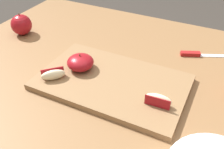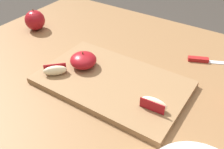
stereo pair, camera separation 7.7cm
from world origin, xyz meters
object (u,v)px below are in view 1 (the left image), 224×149
(cutting_board, at_px, (112,82))
(whole_apple_red_delicious, at_px, (21,25))
(apple_half_skin_up, at_px, (80,62))
(apple_wedge_front, at_px, (53,75))
(apple_wedge_middle, at_px, (158,100))
(paring_knife, at_px, (194,54))

(cutting_board, distance_m, whole_apple_red_delicious, 0.50)
(apple_half_skin_up, height_order, apple_wedge_front, apple_half_skin_up)
(apple_half_skin_up, height_order, whole_apple_red_delicious, whole_apple_red_delicious)
(cutting_board, relative_size, apple_wedge_middle, 6.08)
(cutting_board, relative_size, paring_knife, 2.95)
(paring_knife, bearing_deg, apple_wedge_middle, -95.65)
(apple_wedge_front, relative_size, paring_knife, 0.45)
(apple_half_skin_up, height_order, apple_wedge_middle, apple_half_skin_up)
(cutting_board, relative_size, apple_half_skin_up, 5.24)
(cutting_board, bearing_deg, paring_knife, 55.85)
(apple_wedge_middle, xyz_separation_m, paring_knife, (0.03, 0.33, -0.03))
(apple_half_skin_up, relative_size, apple_wedge_front, 1.25)
(paring_knife, bearing_deg, whole_apple_red_delicious, -167.66)
(apple_half_skin_up, bearing_deg, apple_wedge_front, -118.20)
(apple_half_skin_up, bearing_deg, cutting_board, -4.34)
(apple_wedge_front, distance_m, whole_apple_red_delicious, 0.38)
(apple_wedge_middle, distance_m, whole_apple_red_delicious, 0.67)
(apple_half_skin_up, relative_size, paring_knife, 0.56)
(cutting_board, xyz_separation_m, apple_wedge_middle, (0.16, -0.04, 0.03))
(apple_half_skin_up, bearing_deg, apple_wedge_middle, -10.26)
(cutting_board, height_order, apple_wedge_middle, apple_wedge_middle)
(paring_knife, height_order, whole_apple_red_delicious, whole_apple_red_delicious)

